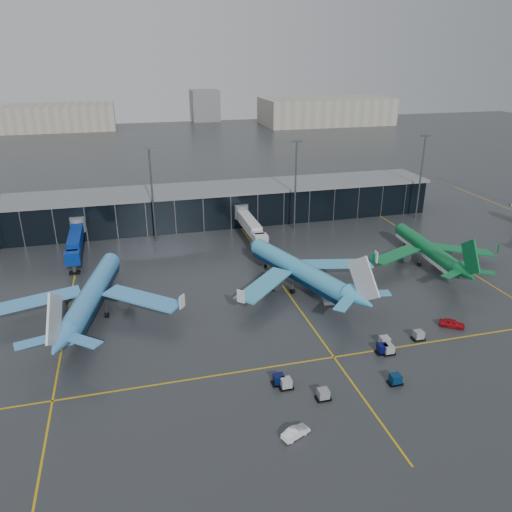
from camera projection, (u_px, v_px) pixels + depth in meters
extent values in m
plane|color=#282B2D|center=(255.00, 322.00, 95.70)|extent=(600.00, 600.00, 0.00)
cube|color=black|center=(202.00, 207.00, 149.25)|extent=(140.00, 16.00, 10.00)
cube|color=slate|center=(202.00, 190.00, 147.24)|extent=(142.00, 17.00, 0.80)
cylinder|color=#595B60|center=(78.00, 225.00, 133.33)|extent=(4.00, 4.00, 4.00)
cube|color=navy|center=(75.00, 245.00, 121.56)|extent=(3.00, 24.00, 3.00)
cylinder|color=#595B60|center=(74.00, 268.00, 116.03)|extent=(1.00, 1.00, 2.60)
cylinder|color=#595B60|center=(241.00, 212.00, 143.93)|extent=(4.00, 4.00, 4.00)
cube|color=silver|center=(253.00, 229.00, 132.16)|extent=(3.00, 24.00, 3.00)
cylinder|color=#595B60|center=(260.00, 250.00, 126.63)|extent=(1.00, 1.00, 2.60)
cylinder|color=#595B60|center=(152.00, 196.00, 132.13)|extent=(0.50, 0.50, 25.00)
cube|color=#595B60|center=(149.00, 148.00, 127.31)|extent=(3.00, 0.40, 0.60)
cylinder|color=#595B60|center=(295.00, 187.00, 141.56)|extent=(0.50, 0.50, 25.00)
cube|color=#595B60|center=(297.00, 141.00, 136.73)|extent=(3.00, 0.40, 0.60)
cylinder|color=#595B60|center=(420.00, 178.00, 150.98)|extent=(0.50, 0.50, 25.00)
cube|color=#595B60|center=(426.00, 136.00, 146.15)|extent=(3.00, 0.40, 0.60)
cube|color=#B2AD99|center=(326.00, 111.00, 353.10)|extent=(90.00, 42.00, 18.00)
cube|color=#B2AD99|center=(60.00, 117.00, 328.96)|extent=(70.00, 38.00, 16.00)
cube|color=#B2AD99|center=(205.00, 105.00, 369.27)|extent=(20.00, 20.00, 22.00)
cube|color=gold|center=(71.00, 297.00, 105.34)|extent=(0.30, 120.00, 0.02)
cube|color=gold|center=(275.00, 275.00, 115.94)|extent=(0.30, 120.00, 0.02)
cube|color=gold|center=(444.00, 256.00, 126.54)|extent=(0.30, 120.00, 0.02)
cube|color=gold|center=(334.00, 357.00, 84.63)|extent=(220.00, 0.30, 0.02)
cube|color=black|center=(388.00, 353.00, 85.50)|extent=(2.20, 1.50, 0.36)
cube|color=#94959C|center=(389.00, 349.00, 85.21)|extent=(1.60, 1.50, 1.50)
cube|color=black|center=(382.00, 352.00, 85.69)|extent=(2.20, 1.50, 0.36)
cube|color=#05083F|center=(382.00, 348.00, 85.40)|extent=(1.60, 1.50, 1.50)
cube|color=black|center=(384.00, 344.00, 87.98)|extent=(2.20, 1.50, 0.36)
cube|color=#9B9BA3|center=(385.00, 341.00, 87.69)|extent=(1.60, 1.50, 1.50)
cube|color=black|center=(418.00, 338.00, 89.80)|extent=(2.20, 1.50, 0.36)
cube|color=gray|center=(419.00, 335.00, 89.51)|extent=(1.60, 1.50, 1.50)
cube|color=black|center=(279.00, 383.00, 77.71)|extent=(2.20, 1.50, 0.36)
cube|color=#040E39|center=(279.00, 379.00, 77.42)|extent=(1.60, 1.50, 1.50)
cube|color=black|center=(323.00, 398.00, 74.36)|extent=(2.20, 1.50, 0.36)
cube|color=gray|center=(323.00, 394.00, 74.07)|extent=(1.60, 1.50, 1.50)
cube|color=black|center=(286.00, 387.00, 76.79)|extent=(2.20, 1.50, 0.36)
cube|color=#999BA2|center=(286.00, 383.00, 76.50)|extent=(1.60, 1.50, 1.50)
cube|color=black|center=(395.00, 383.00, 77.77)|extent=(2.20, 1.50, 0.36)
cube|color=#052247|center=(395.00, 379.00, 77.47)|extent=(1.60, 1.50, 1.50)
cube|color=white|center=(329.00, 300.00, 103.22)|extent=(2.86, 3.61, 0.80)
cube|color=white|center=(329.00, 292.00, 102.50)|extent=(2.20, 3.12, 2.29)
imported|color=#AD0D14|center=(452.00, 323.00, 93.67)|extent=(4.79, 4.10, 1.55)
imported|color=white|center=(296.00, 432.00, 66.97)|extent=(4.45, 3.07, 1.39)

